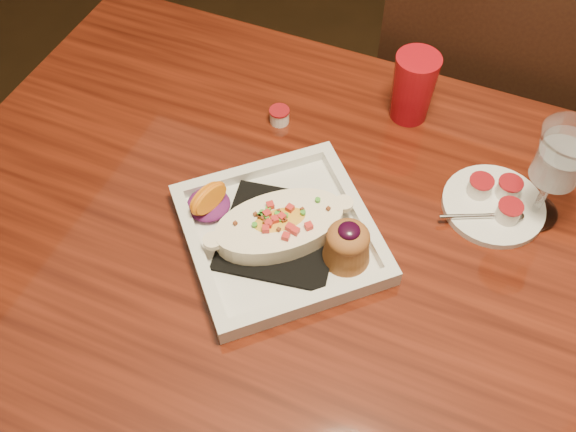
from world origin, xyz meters
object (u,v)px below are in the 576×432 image
at_px(table, 396,323).
at_px(saucer, 494,203).
at_px(plate, 286,232).
at_px(red_tumbler, 413,88).
at_px(goblet, 560,161).
at_px(chair_far, 471,117).

xyz_separation_m(table, saucer, (0.08, 0.19, 0.11)).
height_order(plate, red_tumbler, red_tumbler).
bearing_deg(goblet, saucer, -168.13).
xyz_separation_m(table, goblet, (0.14, 0.20, 0.22)).
bearing_deg(saucer, goblet, 11.87).
height_order(table, red_tumbler, red_tumbler).
bearing_deg(table, plate, 176.47).
bearing_deg(red_tumbler, goblet, -28.83).
height_order(table, saucer, saucer).
height_order(chair_far, red_tumbler, chair_far).
bearing_deg(goblet, plate, -149.36).
xyz_separation_m(table, plate, (-0.18, 0.01, 0.12)).
xyz_separation_m(plate, red_tumbler, (0.09, 0.32, 0.04)).
bearing_deg(goblet, table, -124.38).
bearing_deg(goblet, chair_far, 107.95).
bearing_deg(goblet, red_tumbler, 151.17).
distance_m(table, goblet, 0.33).
relative_size(table, plate, 4.08).
height_order(chair_far, plate, chair_far).
height_order(table, plate, plate).
relative_size(chair_far, plate, 2.53).
bearing_deg(saucer, red_tumbler, 141.01).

